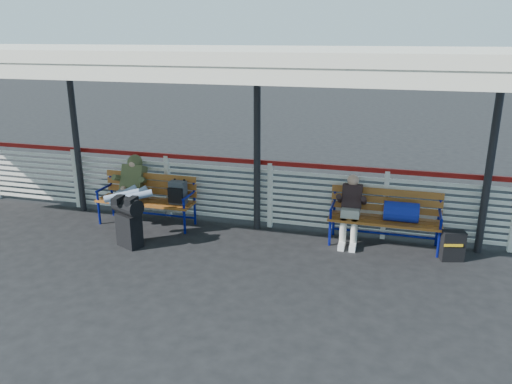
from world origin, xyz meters
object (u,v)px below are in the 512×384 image
(bench_left, at_px, (155,194))
(suitcase_side, at_px, (453,246))
(bench_right, at_px, (392,212))
(traveler_man, at_px, (130,191))
(companion_person, at_px, (351,209))
(luggage_stack, at_px, (128,220))

(bench_left, bearing_deg, suitcase_side, -1.64)
(bench_left, height_order, suitcase_side, bench_left)
(bench_right, relative_size, suitcase_side, 3.80)
(traveler_man, height_order, companion_person, traveler_man)
(bench_right, bearing_deg, luggage_stack, -163.88)
(suitcase_side, bearing_deg, bench_left, 163.71)
(bench_left, distance_m, suitcase_side, 5.12)
(luggage_stack, bearing_deg, bench_left, 116.21)
(bench_right, bearing_deg, companion_person, -176.33)
(traveler_man, xyz_separation_m, companion_person, (3.81, 0.46, -0.12))
(luggage_stack, bearing_deg, suitcase_side, 33.87)
(luggage_stack, xyz_separation_m, suitcase_side, (5.07, 0.89, -0.23))
(luggage_stack, relative_size, companion_person, 0.74)
(bench_left, distance_m, traveler_man, 0.48)
(traveler_man, bearing_deg, suitcase_side, 2.17)
(bench_right, bearing_deg, bench_left, -177.86)
(luggage_stack, height_order, traveler_man, traveler_man)
(bench_left, bearing_deg, bench_right, 2.14)
(bench_left, relative_size, companion_person, 1.57)
(luggage_stack, relative_size, bench_right, 0.47)
(bench_left, relative_size, traveler_man, 1.10)
(traveler_man, xyz_separation_m, suitcase_side, (5.41, 0.21, -0.48))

